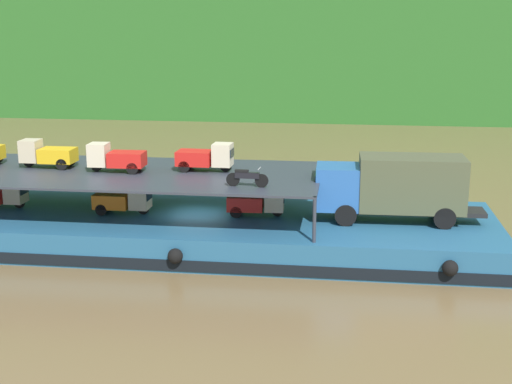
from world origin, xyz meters
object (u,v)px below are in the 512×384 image
at_px(mini_truck_lower_stern, 0,194).
at_px(mini_truck_upper_bow, 206,157).
at_px(cargo_barge, 197,229).
at_px(mini_truck_upper_fore, 116,158).
at_px(motorcycle_upper_port, 247,177).
at_px(mini_truck_lower_mid, 257,202).
at_px(mini_truck_upper_mid, 47,154).
at_px(mini_truck_lower_aft, 124,200).
at_px(covered_lorry, 394,186).

xyz_separation_m(mini_truck_lower_stern, mini_truck_upper_bow, (10.42, 0.81, 2.00)).
height_order(cargo_barge, mini_truck_upper_fore, mini_truck_upper_fore).
xyz_separation_m(mini_truck_upper_bow, motorcycle_upper_port, (2.47, -3.07, -0.26)).
height_order(mini_truck_lower_stern, mini_truck_upper_fore, mini_truck_upper_fore).
height_order(mini_truck_lower_mid, mini_truck_upper_fore, mini_truck_upper_fore).
xyz_separation_m(mini_truck_lower_mid, mini_truck_upper_bow, (-2.61, 0.64, 2.00)).
bearing_deg(mini_truck_lower_mid, mini_truck_upper_mid, 177.74).
height_order(cargo_barge, mini_truck_lower_aft, mini_truck_lower_aft).
bearing_deg(covered_lorry, mini_truck_upper_bow, 175.15).
relative_size(mini_truck_lower_mid, mini_truck_upper_fore, 1.01).
bearing_deg(motorcycle_upper_port, mini_truck_upper_mid, 164.83).
distance_m(cargo_barge, mini_truck_upper_fore, 5.26).
relative_size(mini_truck_lower_mid, mini_truck_upper_bow, 1.00).
xyz_separation_m(cargo_barge, mini_truck_lower_aft, (-3.56, -0.32, 1.44)).
xyz_separation_m(cargo_barge, mini_truck_upper_fore, (-3.98, 0.05, 3.44)).
height_order(covered_lorry, mini_truck_upper_bow, mini_truck_upper_bow).
bearing_deg(mini_truck_upper_bow, mini_truck_upper_mid, -178.46).
xyz_separation_m(cargo_barge, mini_truck_lower_stern, (-10.08, -0.02, 1.44)).
bearing_deg(mini_truck_lower_aft, motorcycle_upper_port, -17.15).
bearing_deg(covered_lorry, mini_truck_lower_mid, 178.83).
bearing_deg(mini_truck_lower_aft, mini_truck_lower_stern, 177.37).
height_order(mini_truck_upper_mid, motorcycle_upper_port, mini_truck_upper_mid).
height_order(mini_truck_lower_aft, mini_truck_upper_mid, mini_truck_upper_mid).
relative_size(mini_truck_upper_mid, motorcycle_upper_port, 1.44).
xyz_separation_m(cargo_barge, mini_truck_upper_mid, (-7.72, 0.57, 3.44)).
bearing_deg(motorcycle_upper_port, mini_truck_lower_mid, 86.65).
bearing_deg(mini_truck_lower_stern, cargo_barge, 0.09).
xyz_separation_m(covered_lorry, motorcycle_upper_port, (-6.59, -2.30, 0.74)).
distance_m(mini_truck_lower_aft, mini_truck_upper_mid, 4.70).
bearing_deg(motorcycle_upper_port, mini_truck_lower_aft, 162.85).
bearing_deg(mini_truck_lower_mid, motorcycle_upper_port, -93.35).
relative_size(mini_truck_lower_aft, mini_truck_upper_bow, 0.99).
height_order(covered_lorry, mini_truck_upper_fore, mini_truck_upper_fore).
height_order(mini_truck_lower_aft, mini_truck_upper_fore, mini_truck_upper_fore).
xyz_separation_m(mini_truck_lower_stern, mini_truck_lower_mid, (13.03, 0.17, 0.00)).
bearing_deg(mini_truck_upper_bow, mini_truck_lower_aft, -164.15).
height_order(covered_lorry, mini_truck_upper_mid, mini_truck_upper_mid).
relative_size(cargo_barge, mini_truck_lower_stern, 10.45).
bearing_deg(mini_truck_lower_stern, mini_truck_upper_fore, 0.60).
relative_size(covered_lorry, mini_truck_lower_stern, 2.87).
height_order(mini_truck_upper_fore, motorcycle_upper_port, mini_truck_upper_fore).
xyz_separation_m(mini_truck_lower_aft, mini_truck_upper_fore, (-0.42, 0.36, 2.00)).
distance_m(mini_truck_lower_stern, mini_truck_upper_fore, 6.42).
relative_size(mini_truck_upper_fore, mini_truck_upper_bow, 1.00).
bearing_deg(mini_truck_upper_mid, mini_truck_upper_bow, 1.54).
relative_size(covered_lorry, mini_truck_lower_mid, 2.83).
relative_size(covered_lorry, mini_truck_upper_mid, 2.88).
xyz_separation_m(cargo_barge, motorcycle_upper_port, (2.80, -2.28, 3.18)).
distance_m(mini_truck_upper_fore, motorcycle_upper_port, 7.18).
xyz_separation_m(mini_truck_upper_mid, mini_truck_upper_bow, (8.05, 0.22, 0.00)).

